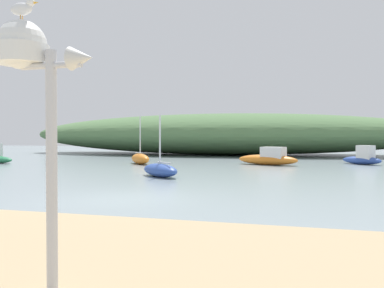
% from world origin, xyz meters
% --- Properties ---
extents(ground_plane, '(120.00, 120.00, 0.00)m').
position_xyz_m(ground_plane, '(0.00, 0.00, 0.00)').
color(ground_plane, gray).
extents(distant_hill, '(42.70, 13.36, 4.23)m').
position_xyz_m(distant_hill, '(-3.56, 30.73, 2.11)').
color(distant_hill, '#517547').
rests_on(distant_hill, ground).
extents(mast_structure, '(1.16, 0.59, 2.96)m').
position_xyz_m(mast_structure, '(2.42, -7.55, 2.67)').
color(mast_structure, silver).
rests_on(mast_structure, beach_sand).
extents(seagull_on_radar, '(0.34, 0.14, 0.24)m').
position_xyz_m(seagull_on_radar, '(2.34, -7.55, 3.30)').
color(seagull_on_radar, orange).
rests_on(seagull_on_radar, mast_structure).
extents(motorboat_off_point, '(4.36, 2.60, 1.19)m').
position_xyz_m(motorboat_off_point, '(2.80, 16.09, 0.45)').
color(motorboat_off_point, orange).
rests_on(motorboat_off_point, ground).
extents(sailboat_near_shore, '(2.74, 2.64, 2.87)m').
position_xyz_m(sailboat_near_shore, '(-1.32, 6.66, 0.32)').
color(sailboat_near_shore, '#2D4C9E').
rests_on(sailboat_near_shore, ground).
extents(motorboat_west_reach, '(2.78, 2.50, 1.29)m').
position_xyz_m(motorboat_west_reach, '(8.83, 18.33, 0.45)').
color(motorboat_west_reach, '#2D4C9E').
rests_on(motorboat_west_reach, ground).
extents(sailboat_centre_water, '(2.56, 2.85, 3.32)m').
position_xyz_m(sailboat_centre_water, '(-5.69, 14.59, 0.37)').
color(sailboat_centre_water, orange).
rests_on(sailboat_centre_water, ground).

